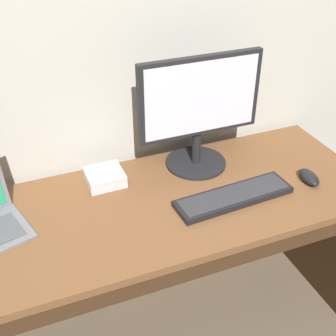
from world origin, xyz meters
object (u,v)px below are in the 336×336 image
object	(u,v)px
external_drive_box	(105,177)
external_monitor	(199,109)
wired_keyboard	(234,196)
computer_mouse	(309,177)

from	to	relation	value
external_drive_box	external_monitor	bearing A→B (deg)	-3.45
wired_keyboard	computer_mouse	world-z (taller)	computer_mouse
external_monitor	external_drive_box	size ratio (longest dim) A/B	3.46
external_monitor	wired_keyboard	size ratio (longest dim) A/B	1.07
external_monitor	external_drive_box	bearing A→B (deg)	176.55
external_monitor	computer_mouse	xyz separation A→B (m)	(0.36, -0.26, -0.24)
computer_mouse	external_drive_box	world-z (taller)	external_drive_box
wired_keyboard	computer_mouse	distance (m)	0.33
external_monitor	external_drive_box	world-z (taller)	external_monitor
external_monitor	external_drive_box	distance (m)	0.45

